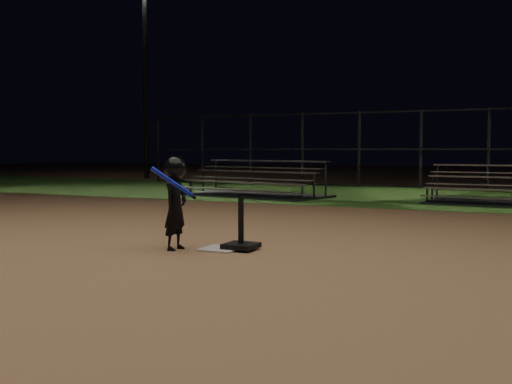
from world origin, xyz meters
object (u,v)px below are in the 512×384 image
home_plate (221,249)px  light_pole_left (144,63)px  bleacher_left (254,189)px  bleacher_right (512,197)px  batting_tee (241,239)px  child_batter (175,200)px

home_plate → light_pole_left: 19.79m
home_plate → light_pole_left: size_ratio=0.05×
home_plate → bleacher_left: bleacher_left is taller
home_plate → light_pole_left: light_pole_left is taller
bleacher_right → light_pole_left: (-14.91, 6.92, 4.76)m
batting_tee → light_pole_left: size_ratio=0.08×
bleacher_right → light_pole_left: 17.11m
home_plate → batting_tee: (0.23, 0.10, 0.12)m
batting_tee → light_pole_left: 19.83m
batting_tee → bleacher_right: 8.36m
home_plate → batting_tee: size_ratio=0.70×
child_batter → bleacher_right: bearing=-21.5°
bleacher_left → light_pole_left: light_pole_left is taller
child_batter → bleacher_left: size_ratio=0.27×
home_plate → bleacher_right: size_ratio=0.12×
home_plate → child_batter: bearing=-156.2°
bleacher_left → batting_tee: bearing=-53.0°
batting_tee → bleacher_right: size_ratio=0.17×
home_plate → batting_tee: 0.28m
batting_tee → child_batter: child_batter is taller
home_plate → child_batter: 0.81m
batting_tee → bleacher_left: (-3.61, 7.80, 0.06)m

